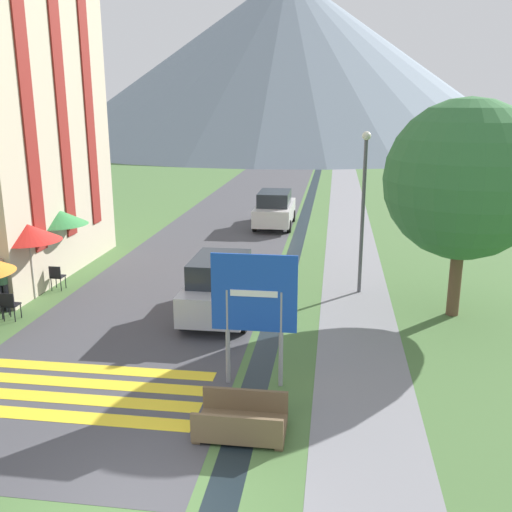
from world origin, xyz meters
TOP-DOWN VIEW (x-y plane):
  - ground_plane at (0.00, 20.00)m, footprint 160.00×160.00m
  - road at (-2.50, 30.00)m, footprint 6.40×60.00m
  - footpath at (3.60, 30.00)m, footprint 2.20×60.00m
  - drainage_channel at (1.20, 30.00)m, footprint 0.60×60.00m
  - crosswalk_marking at (-2.50, 3.46)m, footprint 5.44×2.54m
  - mountain_distant at (-4.95, 82.35)m, footprint 71.15×71.15m
  - road_sign at (1.17, 4.31)m, footprint 1.87×0.11m
  - footbridge at (1.20, 2.33)m, footprint 1.70×1.10m
  - parked_car_near at (-0.40, 8.43)m, footprint 1.88×4.01m
  - parked_car_far at (-0.19, 21.23)m, footprint 1.89×4.36m
  - cafe_chair_far_left at (-6.34, 9.99)m, footprint 0.40×0.40m
  - cafe_chair_near_left at (-6.36, 7.17)m, footprint 0.40×0.40m
  - cafe_umbrella_middle_red at (-6.65, 9.07)m, footprint 2.02×2.02m
  - cafe_umbrella_rear_green at (-6.78, 11.28)m, footprint 2.07×2.07m
  - person_standing_terrace at (-6.95, 7.84)m, footprint 0.32×0.32m
  - streetlamp at (3.72, 11.19)m, footprint 0.28×0.28m
  - tree_by_path at (6.40, 9.44)m, footprint 4.52×4.52m

SIDE VIEW (x-z plane):
  - ground_plane at x=0.00m, z-range 0.00..0.00m
  - drainage_channel at x=1.20m, z-range 0.00..0.00m
  - road at x=-2.50m, z-range 0.00..0.01m
  - footpath at x=3.60m, z-range 0.00..0.01m
  - crosswalk_marking at x=-2.50m, z-range 0.00..0.01m
  - footbridge at x=1.20m, z-range -0.10..0.55m
  - cafe_chair_far_left at x=-6.34m, z-range 0.09..0.94m
  - cafe_chair_near_left at x=-6.36m, z-range 0.09..0.94m
  - parked_car_near at x=-0.40m, z-range 0.00..1.82m
  - parked_car_far at x=-0.19m, z-range 0.00..1.82m
  - person_standing_terrace at x=-6.95m, z-range 0.13..1.81m
  - road_sign at x=1.17m, z-range 0.42..3.44m
  - cafe_umbrella_middle_red at x=-6.65m, z-range 0.96..3.41m
  - cafe_umbrella_rear_green at x=-6.78m, z-range 0.99..3.51m
  - streetlamp at x=3.72m, z-range 0.48..5.74m
  - tree_by_path at x=6.40m, z-range 0.87..7.16m
  - mountain_distant at x=-4.95m, z-range 0.00..24.64m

